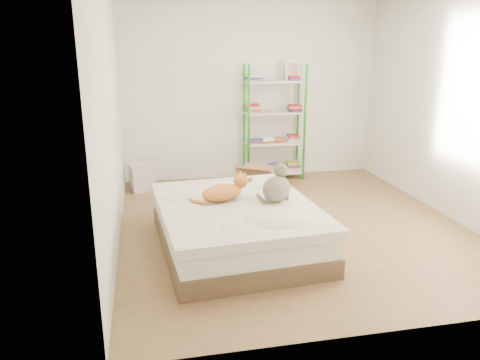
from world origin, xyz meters
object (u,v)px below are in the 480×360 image
object	(u,v)px
grey_cat	(277,183)
white_bin	(142,177)
shelf_unit	(274,127)
cardboard_box	(259,180)
orange_cat	(222,191)
bed	(236,226)

from	to	relation	value
grey_cat	white_bin	distance (m)	2.56
shelf_unit	white_bin	bearing A→B (deg)	-173.52
white_bin	cardboard_box	bearing A→B (deg)	-14.77
orange_cat	cardboard_box	distance (m)	1.82
orange_cat	white_bin	xyz separation A→B (m)	(-0.79, 2.01, -0.38)
grey_cat	white_bin	xyz separation A→B (m)	(-1.32, 2.15, -0.46)
orange_cat	shelf_unit	bearing A→B (deg)	43.91
grey_cat	bed	bearing A→B (deg)	53.43
bed	orange_cat	world-z (taller)	orange_cat
orange_cat	white_bin	distance (m)	2.19
bed	shelf_unit	bearing A→B (deg)	61.63
shelf_unit	cardboard_box	distance (m)	0.96
bed	white_bin	bearing A→B (deg)	108.63
bed	shelf_unit	xyz separation A→B (m)	(1.04, 2.36, 0.55)
shelf_unit	white_bin	distance (m)	2.05
orange_cat	bed	bearing A→B (deg)	-64.25
bed	white_bin	world-z (taller)	bed
cardboard_box	white_bin	world-z (taller)	cardboard_box
grey_cat	shelf_unit	size ratio (longest dim) A/B	0.22
grey_cat	shelf_unit	bearing A→B (deg)	-49.96
orange_cat	white_bin	world-z (taller)	orange_cat
bed	shelf_unit	size ratio (longest dim) A/B	1.12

